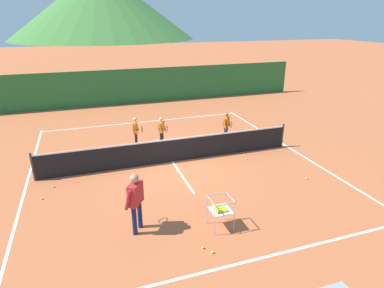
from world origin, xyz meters
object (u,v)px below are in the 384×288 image
object	(u,v)px
student_0	(136,129)
student_1	(162,128)
tennis_ball_3	(247,159)
tennis_net	(172,150)
tennis_ball_4	(306,178)
instructor	(135,197)
ball_cart	(220,209)
tennis_ball_2	(42,198)
tennis_ball_6	(203,247)
tennis_ball_1	(53,187)
tennis_ball_0	(213,252)
student_2	(226,124)

from	to	relation	value
student_0	student_1	bearing A→B (deg)	-14.57
student_1	tennis_ball_3	size ratio (longest dim) A/B	19.17
tennis_net	tennis_ball_4	distance (m)	5.09
instructor	student_1	world-z (taller)	instructor
ball_cart	tennis_ball_3	xyz separation A→B (m)	(2.83, 3.80, -0.55)
tennis_ball_2	instructor	bearing A→B (deg)	-44.66
tennis_ball_3	instructor	bearing A→B (deg)	-147.08
tennis_ball_3	tennis_ball_6	bearing A→B (deg)	-128.48
tennis_ball_3	tennis_ball_4	size ratio (longest dim) A/B	1.00
instructor	tennis_ball_1	bearing A→B (deg)	124.94
tennis_ball_2	tennis_ball_0	bearing A→B (deg)	-44.38
tennis_net	tennis_ball_2	bearing A→B (deg)	-162.76
instructor	tennis_ball_1	xyz separation A→B (m)	(-2.29, 3.27, -0.98)
student_2	tennis_ball_1	distance (m)	7.77
tennis_ball_4	tennis_ball_6	xyz separation A→B (m)	(-4.78, -2.29, 0.00)
student_0	tennis_ball_1	world-z (taller)	student_0
student_1	tennis_ball_1	world-z (taller)	student_1
instructor	tennis_ball_4	world-z (taller)	instructor
tennis_net	instructor	size ratio (longest dim) A/B	5.95
student_0	ball_cart	bearing A→B (deg)	-80.76
instructor	student_0	world-z (taller)	instructor
student_2	tennis_ball_3	xyz separation A→B (m)	(-0.14, -2.35, -0.75)
tennis_net	student_1	world-z (taller)	student_1
ball_cart	tennis_ball_0	size ratio (longest dim) A/B	13.22
student_0	tennis_ball_4	size ratio (longest dim) A/B	19.25
tennis_net	tennis_ball_6	xyz separation A→B (m)	(-0.68, -5.27, -0.47)
tennis_ball_3	tennis_net	bearing A→B (deg)	164.67
instructor	student_1	bearing A→B (deg)	70.10
student_0	tennis_ball_0	distance (m)	7.74
student_2	tennis_ball_6	size ratio (longest dim) A/B	19.28
student_0	tennis_ball_6	world-z (taller)	student_0
tennis_ball_1	ball_cart	bearing A→B (deg)	-41.12
student_2	tennis_ball_3	bearing A→B (deg)	-93.33
tennis_ball_4	tennis_net	bearing A→B (deg)	143.95
student_0	tennis_ball_3	world-z (taller)	student_0
tennis_net	tennis_ball_2	size ratio (longest dim) A/B	148.36
ball_cart	student_2	bearing A→B (deg)	64.27
instructor	student_0	bearing A→B (deg)	80.48
tennis_net	student_1	size ratio (longest dim) A/B	7.74
tennis_ball_3	tennis_ball_4	distance (m)	2.51
tennis_net	student_0	xyz separation A→B (m)	(-1.05, 2.17, 0.29)
tennis_ball_2	tennis_ball_4	size ratio (longest dim) A/B	1.00
tennis_net	instructor	bearing A→B (deg)	-117.46
tennis_ball_2	tennis_ball_3	xyz separation A→B (m)	(7.55, 0.66, 0.00)
tennis_ball_0	tennis_ball_1	xyz separation A→B (m)	(-3.85, 4.78, 0.00)
tennis_net	tennis_ball_4	size ratio (longest dim) A/B	148.36
tennis_net	tennis_ball_1	size ratio (longest dim) A/B	148.36
instructor	tennis_ball_2	bearing A→B (deg)	135.34
tennis_ball_0	tennis_ball_3	size ratio (longest dim) A/B	1.00
student_0	tennis_ball_4	distance (m)	7.32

